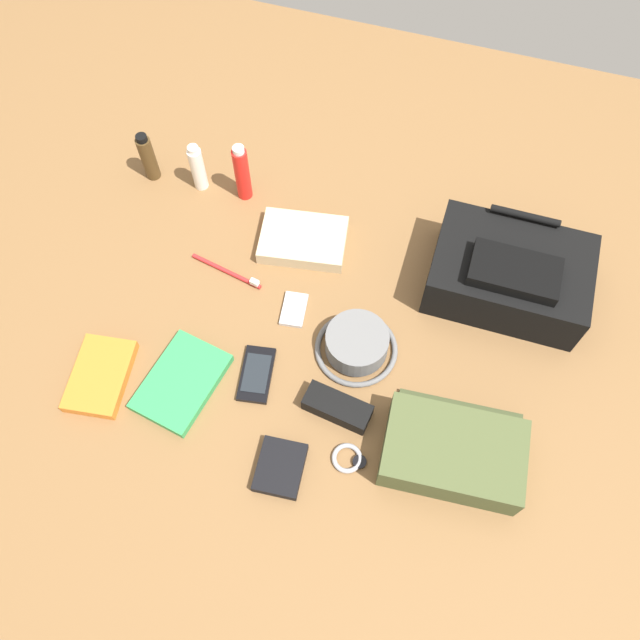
{
  "coord_description": "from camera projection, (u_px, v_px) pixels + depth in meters",
  "views": [
    {
      "loc": [
        0.19,
        -0.62,
        1.28
      ],
      "look_at": [
        0.0,
        0.0,
        0.04
      ],
      "focal_mm": 36.18,
      "sensor_mm": 36.0,
      "label": 1
    }
  ],
  "objects": [
    {
      "name": "toiletry_pouch",
      "position": [
        453.0,
        451.0,
        1.26
      ],
      "size": [
        0.28,
        0.23,
        0.08
      ],
      "color": "#47512D",
      "rests_on": "ground_plane"
    },
    {
      "name": "bucket_hat",
      "position": [
        357.0,
        344.0,
        1.38
      ],
      "size": [
        0.18,
        0.18,
        0.06
      ],
      "color": "slate",
      "rests_on": "ground_plane"
    },
    {
      "name": "toothbrush",
      "position": [
        230.0,
        273.0,
        1.49
      ],
      "size": [
        0.18,
        0.05,
        0.02
      ],
      "color": "red",
      "rests_on": "ground_plane"
    },
    {
      "name": "wristwatch",
      "position": [
        349.0,
        459.0,
        1.29
      ],
      "size": [
        0.07,
        0.06,
        0.01
      ],
      "color": "#99999E",
      "rests_on": "ground_plane"
    },
    {
      "name": "paperback_novel",
      "position": [
        100.0,
        376.0,
        1.37
      ],
      "size": [
        0.14,
        0.19,
        0.03
      ],
      "color": "orange",
      "rests_on": "ground_plane"
    },
    {
      "name": "wallet",
      "position": [
        280.0,
        468.0,
        1.28
      ],
      "size": [
        0.1,
        0.12,
        0.02
      ],
      "primitive_type": "cube",
      "rotation": [
        0.0,
        0.0,
        0.08
      ],
      "color": "black",
      "rests_on": "ground_plane"
    },
    {
      "name": "folded_towel",
      "position": [
        303.0,
        240.0,
        1.52
      ],
      "size": [
        0.22,
        0.17,
        0.04
      ],
      "primitive_type": "cube",
      "rotation": [
        0.0,
        0.0,
        0.15
      ],
      "color": "#C6B289",
      "rests_on": "ground_plane"
    },
    {
      "name": "sunscreen_spray",
      "position": [
        242.0,
        173.0,
        1.54
      ],
      "size": [
        0.04,
        0.04,
        0.17
      ],
      "color": "red",
      "rests_on": "ground_plane"
    },
    {
      "name": "sunglasses_case",
      "position": [
        337.0,
        407.0,
        1.33
      ],
      "size": [
        0.15,
        0.07,
        0.04
      ],
      "primitive_type": "cube",
      "rotation": [
        0.0,
        0.0,
        -0.14
      ],
      "color": "black",
      "rests_on": "ground_plane"
    },
    {
      "name": "backpack",
      "position": [
        509.0,
        274.0,
        1.42
      ],
      "size": [
        0.34,
        0.24,
        0.15
      ],
      "color": "black",
      "rests_on": "ground_plane"
    },
    {
      "name": "cologne_bottle",
      "position": [
        148.0,
        157.0,
        1.58
      ],
      "size": [
        0.04,
        0.04,
        0.14
      ],
      "color": "#473319",
      "rests_on": "ground_plane"
    },
    {
      "name": "media_player",
      "position": [
        294.0,
        310.0,
        1.45
      ],
      "size": [
        0.06,
        0.09,
        0.01
      ],
      "color": "#B7B7BC",
      "rests_on": "ground_plane"
    },
    {
      "name": "travel_guidebook",
      "position": [
        182.0,
        382.0,
        1.36
      ],
      "size": [
        0.17,
        0.22,
        0.02
      ],
      "color": "#2D934C",
      "rests_on": "ground_plane"
    },
    {
      "name": "cell_phone",
      "position": [
        257.0,
        374.0,
        1.37
      ],
      "size": [
        0.08,
        0.14,
        0.01
      ],
      "color": "black",
      "rests_on": "ground_plane"
    },
    {
      "name": "toothpaste_tube",
      "position": [
        198.0,
        168.0,
        1.56
      ],
      "size": [
        0.03,
        0.03,
        0.14
      ],
      "color": "white",
      "rests_on": "ground_plane"
    },
    {
      "name": "ground_plane",
      "position": [
        320.0,
        331.0,
        1.44
      ],
      "size": [
        2.64,
        2.02,
        0.02
      ],
      "primitive_type": "cube",
      "color": "brown",
      "rests_on": "ground"
    }
  ]
}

